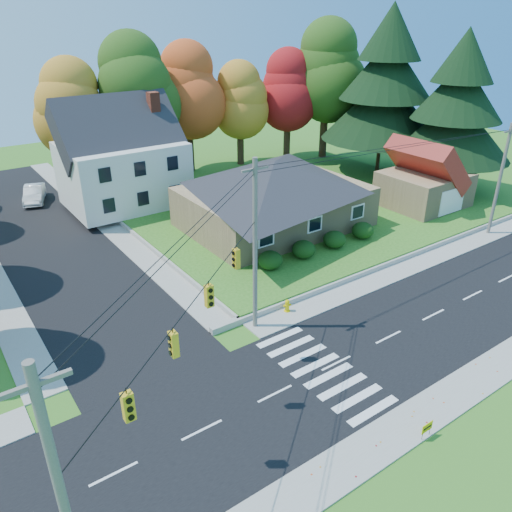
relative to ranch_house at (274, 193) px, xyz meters
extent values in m
plane|color=#3D7923|center=(-8.00, -16.00, -3.27)|extent=(120.00, 120.00, 0.00)
cube|color=black|center=(-8.00, -16.00, -3.26)|extent=(90.00, 8.00, 0.02)
cube|color=black|center=(-16.00, 10.00, -3.25)|extent=(8.00, 44.00, 0.02)
cube|color=#9C9A90|center=(-8.00, -11.00, -3.23)|extent=(90.00, 2.00, 0.08)
cube|color=#9C9A90|center=(-8.00, -21.00, -3.23)|extent=(90.00, 2.00, 0.08)
cube|color=#3D7923|center=(5.00, 5.00, -3.02)|extent=(30.00, 30.00, 0.50)
cube|color=tan|center=(0.00, 0.00, -1.17)|extent=(14.00, 10.00, 3.20)
pyramid|color=#26262B|center=(0.00, 0.00, 1.53)|extent=(14.60, 10.60, 2.20)
cube|color=silver|center=(-8.00, 12.00, 0.03)|extent=(10.00, 8.00, 5.60)
pyramid|color=#26262B|center=(-8.00, 12.00, 4.03)|extent=(10.40, 8.40, 2.40)
cube|color=brown|center=(-4.50, 12.00, 2.03)|extent=(0.90, 0.90, 9.60)
cube|color=tan|center=(14.00, -4.00, -1.27)|extent=(7.00, 6.00, 3.00)
pyramid|color=maroon|center=(14.00, -4.00, 1.03)|extent=(7.30, 6.30, 1.60)
cube|color=silver|center=(14.00, -7.05, -1.57)|extent=(3.20, 0.10, 2.20)
ellipsoid|color=#163A10|center=(-5.00, -6.20, -2.13)|extent=(1.70, 1.70, 1.27)
ellipsoid|color=#163A10|center=(-2.00, -6.20, -2.13)|extent=(1.70, 1.70, 1.27)
ellipsoid|color=#163A10|center=(1.00, -6.20, -2.13)|extent=(1.70, 1.70, 1.27)
ellipsoid|color=#163A10|center=(4.00, -6.20, -2.13)|extent=(1.70, 1.70, 1.27)
cube|color=#666059|center=(-22.50, -21.20, 6.13)|extent=(1.60, 0.12, 0.12)
cylinder|color=#666059|center=(-9.50, -10.80, 1.73)|extent=(0.26, 0.26, 10.00)
cube|color=#666059|center=(-9.50, -10.80, 6.13)|extent=(1.60, 0.12, 0.12)
cylinder|color=#666059|center=(14.00, -10.80, 1.23)|extent=(0.26, 0.26, 9.00)
cube|color=#666059|center=(14.00, -10.80, 5.13)|extent=(1.60, 0.12, 0.12)
cube|color=gold|center=(-20.00, -19.20, 2.68)|extent=(0.34, 0.26, 1.00)
cube|color=gold|center=(-17.50, -17.20, 2.68)|extent=(0.26, 0.34, 1.00)
cube|color=gold|center=(-14.80, -15.05, 2.68)|extent=(0.34, 0.26, 1.00)
cube|color=gold|center=(-12.00, -12.80, 2.68)|extent=(0.26, 0.34, 1.00)
cylinder|color=black|center=(-16.00, -16.00, 3.33)|extent=(13.02, 10.43, 0.04)
cylinder|color=#3F2A19|center=(-10.00, 18.00, -0.07)|extent=(0.80, 0.80, 5.40)
sphere|color=#BB7B24|center=(-10.00, 18.00, 3.83)|extent=(6.72, 6.72, 6.72)
sphere|color=#BB7B24|center=(-10.00, 18.00, 5.51)|extent=(5.91, 5.91, 5.91)
sphere|color=#BB7B24|center=(-10.00, 18.00, 7.19)|extent=(5.11, 5.11, 5.11)
cylinder|color=#3F2A19|center=(-4.00, 17.00, 0.38)|extent=(0.86, 0.86, 6.30)
sphere|color=#2C5116|center=(-4.00, 17.00, 4.93)|extent=(7.84, 7.84, 7.84)
sphere|color=#2C5116|center=(-4.00, 17.00, 6.89)|extent=(6.90, 6.90, 6.90)
sphere|color=#2C5116|center=(-4.00, 17.00, 8.85)|extent=(5.96, 5.96, 5.96)
cylinder|color=#3F2A19|center=(2.00, 18.00, 0.16)|extent=(0.83, 0.83, 5.85)
sphere|color=#C7471B|center=(2.00, 18.00, 4.38)|extent=(7.28, 7.28, 7.28)
sphere|color=#C7471B|center=(2.00, 18.00, 6.20)|extent=(6.41, 6.41, 6.41)
sphere|color=#C7471B|center=(2.00, 18.00, 8.02)|extent=(5.53, 5.53, 5.53)
cylinder|color=#3F2A19|center=(8.00, 17.00, -0.29)|extent=(0.77, 0.77, 4.95)
sphere|color=#BB7B24|center=(8.00, 17.00, 3.28)|extent=(6.16, 6.16, 6.16)
sphere|color=#BB7B24|center=(8.00, 17.00, 4.82)|extent=(5.42, 5.42, 5.42)
sphere|color=#BB7B24|center=(8.00, 17.00, 6.36)|extent=(4.68, 4.68, 4.68)
cylinder|color=#3F2A19|center=(14.00, 16.00, -0.07)|extent=(0.80, 0.80, 5.40)
sphere|color=maroon|center=(14.00, 16.00, 3.83)|extent=(6.72, 6.72, 6.72)
sphere|color=maroon|center=(14.00, 16.00, 5.51)|extent=(5.91, 5.91, 5.91)
sphere|color=maroon|center=(14.00, 16.00, 7.19)|extent=(5.11, 5.11, 5.11)
cylinder|color=#3F2A19|center=(18.00, 14.00, 0.61)|extent=(0.89, 0.89, 6.75)
sphere|color=#2C5116|center=(18.00, 14.00, 5.48)|extent=(8.40, 8.40, 8.40)
sphere|color=#2C5116|center=(18.00, 14.00, 7.58)|extent=(7.39, 7.39, 7.39)
sphere|color=#2C5116|center=(18.00, 14.00, 9.68)|extent=(6.38, 6.38, 6.38)
cylinder|color=#3F2A19|center=(19.00, 6.00, -1.33)|extent=(0.40, 0.40, 2.88)
cone|color=black|center=(19.00, 6.00, 4.11)|extent=(12.80, 12.80, 6.72)
cone|color=black|center=(19.00, 6.00, 7.95)|extent=(9.60, 9.60, 6.08)
cone|color=black|center=(19.00, 6.00, 11.47)|extent=(6.40, 6.40, 5.44)
cylinder|color=#3F2A19|center=(20.00, -2.00, -1.51)|extent=(0.40, 0.40, 2.52)
cone|color=black|center=(20.00, -2.00, 3.25)|extent=(11.20, 11.20, 5.88)
cone|color=black|center=(20.00, -2.00, 6.61)|extent=(8.40, 8.40, 5.32)
cone|color=black|center=(20.00, -2.00, 9.69)|extent=(5.60, 5.60, 4.76)
imported|color=silver|center=(-14.58, 18.72, -2.47)|extent=(3.06, 5.01, 1.56)
cylinder|color=#E0BD00|center=(-7.01, -10.64, -3.21)|extent=(0.38, 0.38, 0.11)
cylinder|color=#E0BD00|center=(-7.01, -10.64, -2.89)|extent=(0.26, 0.26, 0.59)
sphere|color=#E0BD00|center=(-7.01, -10.64, -2.54)|extent=(0.28, 0.28, 0.28)
cylinder|color=#E0BD00|center=(-7.01, -10.64, -2.79)|extent=(0.50, 0.24, 0.13)
cylinder|color=black|center=(-8.64, -21.91, -2.99)|extent=(0.02, 0.02, 0.56)
cylinder|color=black|center=(-8.15, -21.91, -2.99)|extent=(0.02, 0.02, 0.56)
cube|color=#DEC003|center=(-8.39, -21.91, -2.65)|extent=(0.67, 0.03, 0.45)
camera|label=1|loc=(-23.41, -30.59, 13.18)|focal=35.00mm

